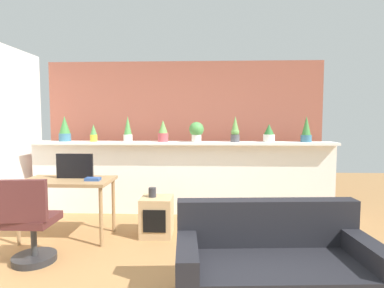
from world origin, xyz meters
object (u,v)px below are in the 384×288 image
at_px(potted_plant_0, 65,129).
at_px(couch, 274,271).
at_px(potted_plant_6, 269,134).
at_px(book_on_desk, 93,179).
at_px(office_chair, 31,227).
at_px(potted_plant_3, 163,132).
at_px(potted_plant_2, 128,130).
at_px(desk, 68,186).
at_px(vase_on_shelf, 152,192).
at_px(potted_plant_1, 94,133).
at_px(potted_plant_4, 196,131).
at_px(side_cube_shelf, 157,216).
at_px(potted_plant_7, 306,130).
at_px(potted_plant_5, 235,131).
at_px(tv_monitor, 75,166).

xyz_separation_m(potted_plant_0, couch, (2.80, -2.45, -1.06)).
distance_m(potted_plant_6, book_on_desk, 2.68).
relative_size(office_chair, couch, 0.57).
xyz_separation_m(potted_plant_6, couch, (-0.43, -2.45, -1.00)).
xyz_separation_m(potted_plant_3, office_chair, (-1.13, -1.80, -0.92)).
bearing_deg(potted_plant_2, desk, -114.55).
xyz_separation_m(potted_plant_2, vase_on_shelf, (0.54, -0.94, -0.78)).
relative_size(potted_plant_1, office_chair, 0.30).
distance_m(potted_plant_4, side_cube_shelf, 1.48).
relative_size(potted_plant_3, potted_plant_7, 0.84).
bearing_deg(potted_plant_5, side_cube_shelf, -139.83).
height_order(potted_plant_5, vase_on_shelf, potted_plant_5).
bearing_deg(desk, potted_plant_4, 33.02).
bearing_deg(side_cube_shelf, desk, -173.12).
xyz_separation_m(potted_plant_0, potted_plant_3, (1.58, -0.03, -0.04)).
xyz_separation_m(potted_plant_4, side_cube_shelf, (-0.49, -0.90, -1.07)).
distance_m(desk, tv_monitor, 0.26).
bearing_deg(potted_plant_4, potted_plant_1, 179.35).
relative_size(potted_plant_2, potted_plant_3, 1.18).
bearing_deg(potted_plant_4, tv_monitor, -148.02).
height_order(potted_plant_3, potted_plant_6, potted_plant_3).
height_order(potted_plant_0, potted_plant_6, potted_plant_0).
height_order(potted_plant_4, potted_plant_6, potted_plant_4).
relative_size(vase_on_shelf, book_on_desk, 0.69).
height_order(potted_plant_2, office_chair, potted_plant_2).
xyz_separation_m(potted_plant_6, vase_on_shelf, (-1.67, -0.96, -0.72)).
xyz_separation_m(potted_plant_7, office_chair, (-3.35, -1.82, -0.95)).
distance_m(potted_plant_2, potted_plant_6, 2.21).
bearing_deg(potted_plant_3, desk, -134.64).
height_order(desk, couch, couch).
bearing_deg(tv_monitor, office_chair, -99.39).
distance_m(potted_plant_4, couch, 2.68).
xyz_separation_m(office_chair, couch, (2.35, -0.62, -0.11)).
bearing_deg(potted_plant_2, potted_plant_4, -3.23).
bearing_deg(tv_monitor, side_cube_shelf, 2.91).
relative_size(potted_plant_4, potted_plant_6, 1.12).
bearing_deg(potted_plant_4, office_chair, -133.29).
distance_m(potted_plant_1, tv_monitor, 1.04).
relative_size(potted_plant_1, potted_plant_7, 0.68).
distance_m(tv_monitor, side_cube_shelf, 1.23).
height_order(office_chair, couch, office_chair).
height_order(potted_plant_2, potted_plant_3, potted_plant_2).
distance_m(potted_plant_4, tv_monitor, 1.84).
bearing_deg(potted_plant_3, office_chair, -122.12).
bearing_deg(potted_plant_1, side_cube_shelf, -38.92).
height_order(tv_monitor, office_chair, tv_monitor).
xyz_separation_m(vase_on_shelf, couch, (1.23, -1.49, -0.28)).
xyz_separation_m(tv_monitor, side_cube_shelf, (1.03, 0.05, -0.66)).
relative_size(potted_plant_0, potted_plant_5, 1.00).
height_order(potted_plant_5, potted_plant_6, potted_plant_5).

